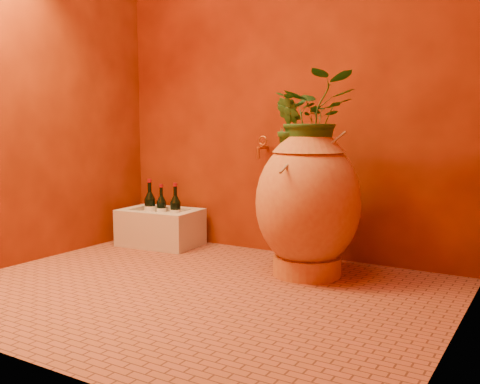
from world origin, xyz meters
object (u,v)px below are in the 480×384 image
Objects in this scene: stone_basin at (161,228)px; wall_tap at (262,146)px; wine_bottle_b at (162,210)px; wine_bottle_a at (150,208)px; wine_bottle_c at (176,211)px; amphora at (308,202)px.

stone_basin is 3.85× the size of wall_tap.
wall_tap reaches higher than wine_bottle_b.
wine_bottle_a is 1.13× the size of wine_bottle_b.
wine_bottle_c is 2.09× the size of wall_tap.
amphora is 2.71× the size of wine_bottle_c.
wall_tap is (0.77, 0.11, 0.47)m from wine_bottle_b.
wine_bottle_a is 0.08m from wine_bottle_b.
wall_tap is at bearing 14.43° from wine_bottle_c.
wall_tap is (-0.49, 0.35, 0.30)m from amphora.
wine_bottle_b is at bearing 164.52° from wine_bottle_c.
wall_tap is at bearing 13.41° from stone_basin.
amphora is at bearing -8.01° from wine_bottle_a.
wine_bottle_a reaches higher than wine_bottle_c.
wine_bottle_b is at bearing -171.83° from wall_tap.
amphora is at bearing -9.88° from wine_bottle_c.
wine_bottle_b reaches higher than stone_basin.
wine_bottle_b is 0.17m from wine_bottle_c.
wine_bottle_c is (0.16, -0.05, 0.01)m from wine_bottle_b.
wine_bottle_a is at bearing -179.00° from wine_bottle_c.
wine_bottle_b is at bearing 169.38° from amphora.
amphora is 1.27m from stone_basin.
wine_bottle_c is at bearing 8.27° from stone_basin.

